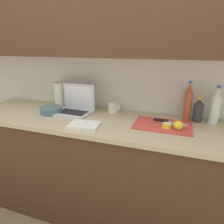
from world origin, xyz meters
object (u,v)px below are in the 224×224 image
(cutting_board, at_px, (163,125))
(measuring_cup, at_px, (113,107))
(laptop, at_px, (75,106))
(bottle_green_soda, at_px, (188,103))
(bottle_oil_tall, at_px, (198,111))
(bottle_water_clear, at_px, (216,106))
(lemon_whole_beside, at_px, (178,125))
(bowl_white, at_px, (51,110))
(paper_towel_roll, at_px, (60,94))
(lemon_half_cut, at_px, (167,125))
(knife, at_px, (165,121))

(cutting_board, relative_size, measuring_cup, 3.94)
(laptop, distance_m, cutting_board, 0.77)
(laptop, relative_size, cutting_board, 0.76)
(bottle_green_soda, height_order, bottle_oil_tall, bottle_green_soda)
(cutting_board, relative_size, bottle_water_clear, 1.44)
(cutting_board, distance_m, lemon_whole_beside, 0.13)
(lemon_whole_beside, height_order, measuring_cup, measuring_cup)
(bottle_green_soda, bearing_deg, measuring_cup, -179.83)
(bowl_white, bearing_deg, paper_towel_roll, 101.03)
(lemon_whole_beside, relative_size, bottle_water_clear, 0.23)
(lemon_half_cut, height_order, bottle_oil_tall, bottle_oil_tall)
(bottle_water_clear, xyz_separation_m, bowl_white, (-1.33, -0.21, -0.11))
(knife, xyz_separation_m, lemon_half_cut, (0.02, -0.11, 0.01))
(lemon_whole_beside, bearing_deg, bottle_green_soda, 77.00)
(measuring_cup, bearing_deg, knife, -13.86)
(measuring_cup, bearing_deg, lemon_half_cut, -24.77)
(knife, distance_m, lemon_whole_beside, 0.16)
(bottle_green_soda, distance_m, bottle_oil_tall, 0.10)
(laptop, height_order, measuring_cup, laptop)
(lemon_whole_beside, height_order, bottle_water_clear, bottle_water_clear)
(bottle_oil_tall, relative_size, paper_towel_roll, 0.86)
(bottle_green_soda, distance_m, bottle_water_clear, 0.20)
(bottle_green_soda, bearing_deg, laptop, -172.47)
(knife, relative_size, bowl_white, 1.36)
(cutting_board, bearing_deg, knife, 81.40)
(lemon_half_cut, distance_m, bowl_white, 1.00)
(paper_towel_roll, bearing_deg, lemon_whole_beside, -13.21)
(lemon_whole_beside, relative_size, paper_towel_roll, 0.29)
(bottle_green_soda, height_order, bottle_water_clear, bottle_green_soda)
(knife, height_order, bottle_green_soda, bottle_green_soda)
(cutting_board, height_order, bottle_oil_tall, bottle_oil_tall)
(bottle_water_clear, height_order, bowl_white, bottle_water_clear)
(lemon_whole_beside, bearing_deg, measuring_cup, 157.12)
(bottle_water_clear, relative_size, bowl_white, 1.56)
(cutting_board, xyz_separation_m, measuring_cup, (-0.46, 0.18, 0.04))
(laptop, bearing_deg, bottle_oil_tall, 10.51)
(bottle_water_clear, bearing_deg, lemon_whole_beside, -136.45)
(lemon_half_cut, height_order, measuring_cup, measuring_cup)
(knife, height_order, bottle_oil_tall, bottle_oil_tall)
(measuring_cup, relative_size, paper_towel_roll, 0.46)
(cutting_board, bearing_deg, bottle_oil_tall, 35.72)
(knife, bearing_deg, bottle_oil_tall, 31.36)
(cutting_board, bearing_deg, bowl_white, -178.16)
(lemon_whole_beside, distance_m, measuring_cup, 0.62)
(cutting_board, bearing_deg, paper_towel_roll, 168.82)
(lemon_half_cut, xyz_separation_m, measuring_cup, (-0.49, 0.23, 0.02))
(knife, relative_size, bottle_water_clear, 0.87)
(laptop, bearing_deg, measuring_cup, 24.86)
(bottle_green_soda, height_order, bowl_white, bottle_green_soda)
(cutting_board, relative_size, bottle_green_soda, 1.34)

